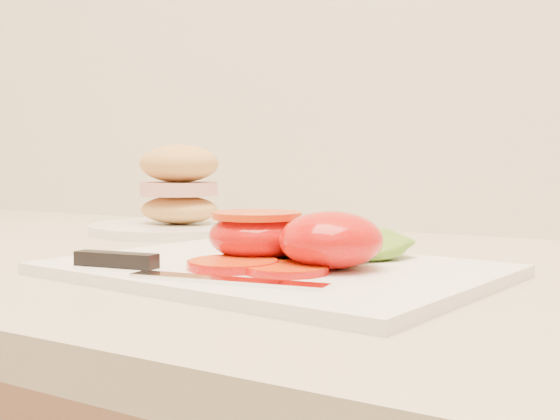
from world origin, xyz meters
The scene contains 9 objects.
cutting_board centered at (-0.63, 1.59, 0.94)m, with size 0.35×0.26×0.01m, color white.
tomato_half_dome centered at (-0.58, 1.60, 0.96)m, with size 0.08×0.08×0.05m, color red.
tomato_half_cut centered at (-0.65, 1.61, 0.96)m, with size 0.08×0.08×0.04m.
tomato_slice_0 centered at (-0.64, 1.56, 0.94)m, with size 0.07×0.07×0.01m, color #D14811.
tomato_slice_1 centered at (-0.59, 1.56, 0.94)m, with size 0.06×0.06×0.01m, color #D14811.
lettuce_leaf_0 centered at (-0.64, 1.67, 0.95)m, with size 0.14×0.09×0.03m, color olive.
lettuce_leaf_1 centered at (-0.59, 1.67, 0.95)m, with size 0.11×0.08×0.02m, color olive.
knife centered at (-0.68, 1.51, 0.94)m, with size 0.23×0.05×0.01m.
sandwich_plate centered at (-0.93, 1.83, 0.97)m, with size 0.24×0.24×0.12m.
Camera 1 is at (-0.32, 1.10, 1.03)m, focal length 45.00 mm.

